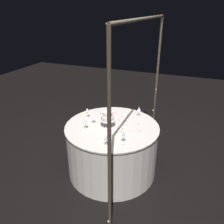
% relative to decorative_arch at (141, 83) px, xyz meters
% --- Properties ---
extents(ground_plane, '(12.00, 12.00, 0.00)m').
position_rel_decorative_arch_xyz_m(ground_plane, '(-0.00, -0.40, -1.47)').
color(ground_plane, black).
extents(decorative_arch, '(2.20, 0.05, 2.24)m').
position_rel_decorative_arch_xyz_m(decorative_arch, '(0.00, 0.00, 0.00)').
color(decorative_arch, '#473D2D').
rests_on(decorative_arch, ground).
extents(main_table, '(1.36, 1.36, 0.79)m').
position_rel_decorative_arch_xyz_m(main_table, '(-0.00, -0.40, -1.08)').
color(main_table, silver).
rests_on(main_table, ground).
extents(tiered_cake, '(0.22, 0.22, 0.23)m').
position_rel_decorative_arch_xyz_m(tiered_cake, '(0.03, -0.45, -0.54)').
color(tiered_cake, silver).
rests_on(tiered_cake, main_table).
extents(wine_glass_0, '(0.07, 0.07, 0.17)m').
position_rel_decorative_arch_xyz_m(wine_glass_0, '(0.22, -0.71, -0.56)').
color(wine_glass_0, silver).
rests_on(wine_glass_0, main_table).
extents(wine_glass_1, '(0.06, 0.06, 0.16)m').
position_rel_decorative_arch_xyz_m(wine_glass_1, '(0.50, -0.28, -0.57)').
color(wine_glass_1, silver).
rests_on(wine_glass_1, main_table).
extents(wine_glass_2, '(0.07, 0.07, 0.13)m').
position_rel_decorative_arch_xyz_m(wine_glass_2, '(0.02, -0.69, -0.59)').
color(wine_glass_2, silver).
rests_on(wine_glass_2, main_table).
extents(wine_glass_3, '(0.06, 0.06, 0.16)m').
position_rel_decorative_arch_xyz_m(wine_glass_3, '(-0.11, -0.85, -0.57)').
color(wine_glass_3, silver).
rests_on(wine_glass_3, main_table).
extents(wine_glass_4, '(0.06, 0.06, 0.16)m').
position_rel_decorative_arch_xyz_m(wine_glass_4, '(0.34, -0.11, -0.57)').
color(wine_glass_4, silver).
rests_on(wine_glass_4, main_table).
extents(wine_glass_5, '(0.06, 0.06, 0.16)m').
position_rel_decorative_arch_xyz_m(wine_glass_5, '(-0.45, -0.13, -0.57)').
color(wine_glass_5, silver).
rests_on(wine_glass_5, main_table).
extents(cake_knife, '(0.15, 0.27, 0.01)m').
position_rel_decorative_arch_xyz_m(cake_knife, '(0.09, -0.11, -0.68)').
color(cake_knife, silver).
rests_on(cake_knife, main_table).
extents(rose_petal_0, '(0.04, 0.04, 0.00)m').
position_rel_decorative_arch_xyz_m(rose_petal_0, '(-0.21, -0.25, -0.68)').
color(rose_petal_0, '#EA6B84').
rests_on(rose_petal_0, main_table).
extents(rose_petal_1, '(0.03, 0.03, 0.00)m').
position_rel_decorative_arch_xyz_m(rose_petal_1, '(-0.19, -0.06, -0.68)').
color(rose_petal_1, '#EA6B84').
rests_on(rose_petal_1, main_table).
extents(rose_petal_2, '(0.04, 0.03, 0.00)m').
position_rel_decorative_arch_xyz_m(rose_petal_2, '(-0.35, -0.37, -0.68)').
color(rose_petal_2, '#EA6B84').
rests_on(rose_petal_2, main_table).
extents(rose_petal_3, '(0.03, 0.03, 0.00)m').
position_rel_decorative_arch_xyz_m(rose_petal_3, '(-0.42, -0.56, -0.68)').
color(rose_petal_3, '#EA6B84').
rests_on(rose_petal_3, main_table).
extents(rose_petal_4, '(0.04, 0.04, 0.00)m').
position_rel_decorative_arch_xyz_m(rose_petal_4, '(-0.11, -0.25, -0.68)').
color(rose_petal_4, '#EA6B84').
rests_on(rose_petal_4, main_table).
extents(rose_petal_5, '(0.03, 0.04, 0.00)m').
position_rel_decorative_arch_xyz_m(rose_petal_5, '(-0.38, -0.59, -0.68)').
color(rose_petal_5, '#EA6B84').
rests_on(rose_petal_5, main_table).
extents(rose_petal_6, '(0.04, 0.03, 0.00)m').
position_rel_decorative_arch_xyz_m(rose_petal_6, '(0.03, -0.23, -0.68)').
color(rose_petal_6, '#EA6B84').
rests_on(rose_petal_6, main_table).
extents(rose_petal_7, '(0.02, 0.03, 0.00)m').
position_rel_decorative_arch_xyz_m(rose_petal_7, '(-0.27, -0.63, -0.68)').
color(rose_petal_7, '#EA6B84').
rests_on(rose_petal_7, main_table).
extents(rose_petal_8, '(0.04, 0.04, 0.00)m').
position_rel_decorative_arch_xyz_m(rose_petal_8, '(0.14, -0.29, -0.68)').
color(rose_petal_8, '#EA6B84').
rests_on(rose_petal_8, main_table).
extents(rose_petal_9, '(0.03, 0.03, 0.00)m').
position_rel_decorative_arch_xyz_m(rose_petal_9, '(0.05, -0.03, -0.68)').
color(rose_petal_9, '#EA6B84').
rests_on(rose_petal_9, main_table).
extents(rose_petal_10, '(0.03, 0.03, 0.00)m').
position_rel_decorative_arch_xyz_m(rose_petal_10, '(0.40, -0.09, -0.68)').
color(rose_petal_10, '#EA6B84').
rests_on(rose_petal_10, main_table).
extents(rose_petal_11, '(0.03, 0.03, 0.00)m').
position_rel_decorative_arch_xyz_m(rose_petal_11, '(-0.14, -0.40, -0.68)').
color(rose_petal_11, '#EA6B84').
rests_on(rose_petal_11, main_table).
extents(rose_petal_12, '(0.04, 0.04, 0.00)m').
position_rel_decorative_arch_xyz_m(rose_petal_12, '(-0.32, -0.72, -0.68)').
color(rose_petal_12, '#EA6B84').
rests_on(rose_petal_12, main_table).
extents(rose_petal_13, '(0.04, 0.05, 0.00)m').
position_rel_decorative_arch_xyz_m(rose_petal_13, '(-0.21, -0.37, -0.68)').
color(rose_petal_13, '#EA6B84').
rests_on(rose_petal_13, main_table).
extents(rose_petal_14, '(0.04, 0.04, 0.00)m').
position_rel_decorative_arch_xyz_m(rose_petal_14, '(-0.44, -0.53, -0.68)').
color(rose_petal_14, '#EA6B84').
rests_on(rose_petal_14, main_table).
extents(rose_petal_15, '(0.02, 0.03, 0.00)m').
position_rel_decorative_arch_xyz_m(rose_petal_15, '(-0.01, 0.00, -0.68)').
color(rose_petal_15, '#EA6B84').
rests_on(rose_petal_15, main_table).
extents(rose_petal_16, '(0.04, 0.04, 0.00)m').
position_rel_decorative_arch_xyz_m(rose_petal_16, '(0.11, -0.22, -0.68)').
color(rose_petal_16, '#EA6B84').
rests_on(rose_petal_16, main_table).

